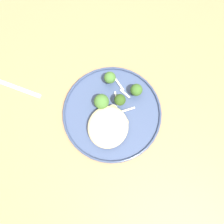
# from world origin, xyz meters

# --- Properties ---
(ground) EXTENTS (6.00, 6.00, 0.00)m
(ground) POSITION_xyz_m (0.00, 0.00, 0.00)
(ground) COLOR #47423D
(wooden_dining_table) EXTENTS (1.40, 1.00, 0.74)m
(wooden_dining_table) POSITION_xyz_m (0.00, 0.00, 0.66)
(wooden_dining_table) COLOR #9E754C
(wooden_dining_table) RESTS_ON ground
(dinner_plate) EXTENTS (0.29, 0.29, 0.02)m
(dinner_plate) POSITION_xyz_m (0.06, -0.03, 0.75)
(dinner_plate) COLOR #38476B
(dinner_plate) RESTS_ON wooden_dining_table
(noodle_bed) EXTENTS (0.12, 0.11, 0.04)m
(noodle_bed) POSITION_xyz_m (0.01, -0.03, 0.77)
(noodle_bed) COLOR beige
(noodle_bed) RESTS_ON dinner_plate
(seared_scallop_half_hidden) EXTENTS (0.03, 0.03, 0.01)m
(seared_scallop_half_hidden) POSITION_xyz_m (0.06, -0.03, 0.76)
(seared_scallop_half_hidden) COLOR beige
(seared_scallop_half_hidden) RESTS_ON dinner_plate
(seared_scallop_tilted_round) EXTENTS (0.03, 0.03, 0.01)m
(seared_scallop_tilted_round) POSITION_xyz_m (-0.00, -0.04, 0.76)
(seared_scallop_tilted_round) COLOR #DBB77A
(seared_scallop_tilted_round) RESTS_ON dinner_plate
(seared_scallop_right_edge) EXTENTS (0.03, 0.03, 0.02)m
(seared_scallop_right_edge) POSITION_xyz_m (0.01, -0.01, 0.76)
(seared_scallop_right_edge) COLOR beige
(seared_scallop_right_edge) RESTS_ON dinner_plate
(seared_scallop_rear_pale) EXTENTS (0.02, 0.02, 0.01)m
(seared_scallop_rear_pale) POSITION_xyz_m (0.03, -0.07, 0.76)
(seared_scallop_rear_pale) COLOR #DBB77A
(seared_scallop_rear_pale) RESTS_ON dinner_plate
(seared_scallop_left_edge) EXTENTS (0.03, 0.03, 0.02)m
(seared_scallop_left_edge) POSITION_xyz_m (0.03, -0.04, 0.76)
(seared_scallop_left_edge) COLOR #DBB77A
(seared_scallop_left_edge) RESTS_ON dinner_plate
(seared_scallop_on_noodles) EXTENTS (0.02, 0.02, 0.02)m
(seared_scallop_on_noodles) POSITION_xyz_m (-0.03, -0.01, 0.76)
(seared_scallop_on_noodles) COLOR beige
(seared_scallop_on_noodles) RESTS_ON dinner_plate
(seared_scallop_large_seared) EXTENTS (0.03, 0.03, 0.01)m
(seared_scallop_large_seared) POSITION_xyz_m (-0.02, -0.03, 0.76)
(seared_scallop_large_seared) COLOR beige
(seared_scallop_large_seared) RESTS_ON dinner_plate
(broccoli_floret_small_sprig) EXTENTS (0.03, 0.03, 0.05)m
(broccoli_floret_small_sprig) POSITION_xyz_m (0.15, -0.00, 0.78)
(broccoli_floret_small_sprig) COLOR #7A994C
(broccoli_floret_small_sprig) RESTS_ON dinner_plate
(broccoli_floret_tall_stalk) EXTENTS (0.04, 0.04, 0.05)m
(broccoli_floret_tall_stalk) POSITION_xyz_m (0.07, 0.01, 0.78)
(broccoli_floret_tall_stalk) COLOR #7A994C
(broccoli_floret_tall_stalk) RESTS_ON dinner_plate
(broccoli_floret_beside_noodles) EXTENTS (0.04, 0.04, 0.05)m
(broccoli_floret_beside_noodles) POSITION_xyz_m (0.13, -0.08, 0.78)
(broccoli_floret_beside_noodles) COLOR #89A356
(broccoli_floret_beside_noodles) RESTS_ON dinner_plate
(broccoli_floret_right_tilted) EXTENTS (0.03, 0.03, 0.05)m
(broccoli_floret_right_tilted) POSITION_xyz_m (0.09, -0.04, 0.79)
(broccoli_floret_right_tilted) COLOR #89A356
(broccoli_floret_right_tilted) RESTS_ON dinner_plate
(onion_sliver_pale_crescent) EXTENTS (0.04, 0.02, 0.00)m
(onion_sliver_pale_crescent) POSITION_xyz_m (0.10, -0.03, 0.75)
(onion_sliver_pale_crescent) COLOR silver
(onion_sliver_pale_crescent) RESTS_ON dinner_plate
(onion_sliver_long_sliver) EXTENTS (0.02, 0.04, 0.00)m
(onion_sliver_long_sliver) POSITION_xyz_m (0.12, -0.05, 0.75)
(onion_sliver_long_sliver) COLOR silver
(onion_sliver_long_sliver) RESTS_ON dinner_plate
(onion_sliver_curled_piece) EXTENTS (0.03, 0.05, 0.00)m
(onion_sliver_curled_piece) POSITION_xyz_m (0.07, -0.06, 0.75)
(onion_sliver_curled_piece) COLOR silver
(onion_sliver_curled_piece) RESTS_ON dinner_plate
(onion_sliver_short_strip) EXTENTS (0.04, 0.04, 0.00)m
(onion_sliver_short_strip) POSITION_xyz_m (0.15, -0.03, 0.75)
(onion_sliver_short_strip) COLOR silver
(onion_sliver_short_strip) RESTS_ON dinner_plate
(dinner_fork) EXTENTS (0.04, 0.19, 0.00)m
(dinner_fork) POSITION_xyz_m (0.08, 0.30, 0.74)
(dinner_fork) COLOR silver
(dinner_fork) RESTS_ON wooden_dining_table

